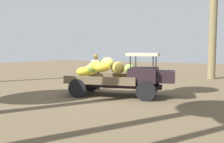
% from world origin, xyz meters
% --- Properties ---
extents(ground_plane, '(60.00, 60.00, 0.00)m').
position_xyz_m(ground_plane, '(0.00, 0.00, 0.00)').
color(ground_plane, brown).
extents(truck, '(4.66, 2.64, 1.82)m').
position_xyz_m(truck, '(0.63, -0.12, 0.91)').
color(truck, black).
rests_on(truck, ground).
extents(farmer, '(0.52, 0.48, 1.75)m').
position_xyz_m(farmer, '(-1.28, 0.69, 1.00)').
color(farmer, '#454446').
rests_on(farmer, ground).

